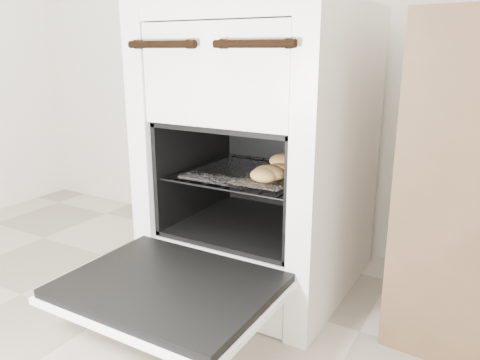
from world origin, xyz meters
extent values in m
cube|color=white|center=(-0.05, 1.19, 0.44)|extent=(0.58, 0.62, 0.89)
cylinder|color=black|center=(-0.19, 0.87, 0.77)|extent=(0.21, 0.02, 0.02)
cylinder|color=black|center=(0.08, 0.87, 0.77)|extent=(0.21, 0.02, 0.02)
cube|color=black|center=(-0.05, 0.69, 0.20)|extent=(0.50, 0.39, 0.02)
cube|color=white|center=(-0.05, 0.69, 0.18)|extent=(0.52, 0.40, 0.02)
cylinder|color=black|center=(-0.26, 1.11, 0.39)|extent=(0.01, 0.40, 0.01)
cylinder|color=black|center=(0.16, 1.11, 0.39)|extent=(0.01, 0.40, 0.01)
cylinder|color=black|center=(-0.05, 0.92, 0.39)|extent=(0.41, 0.01, 0.01)
cylinder|color=black|center=(-0.05, 1.31, 0.39)|extent=(0.41, 0.01, 0.01)
cylinder|color=black|center=(-0.23, 1.11, 0.39)|extent=(0.01, 0.39, 0.01)
cylinder|color=black|center=(-0.17, 1.11, 0.39)|extent=(0.01, 0.39, 0.01)
cylinder|color=black|center=(-0.11, 1.11, 0.39)|extent=(0.01, 0.39, 0.01)
cylinder|color=black|center=(-0.05, 1.11, 0.39)|extent=(0.01, 0.39, 0.01)
cylinder|color=black|center=(0.01, 1.11, 0.39)|extent=(0.01, 0.39, 0.01)
cylinder|color=black|center=(0.06, 1.11, 0.39)|extent=(0.01, 0.39, 0.01)
cylinder|color=black|center=(0.12, 1.11, 0.39)|extent=(0.01, 0.39, 0.01)
cube|color=white|center=(-0.05, 1.10, 0.39)|extent=(0.33, 0.29, 0.01)
ellipsoid|color=#DBA457|center=(0.02, 1.20, 0.42)|extent=(0.10, 0.10, 0.05)
ellipsoid|color=#DBA457|center=(0.05, 1.08, 0.42)|extent=(0.10, 0.10, 0.04)
ellipsoid|color=#DBA457|center=(0.04, 1.02, 0.42)|extent=(0.10, 0.10, 0.04)
ellipsoid|color=#DBA457|center=(0.04, 1.05, 0.42)|extent=(0.14, 0.14, 0.04)
camera|label=1|loc=(0.62, -0.11, 0.76)|focal=35.00mm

